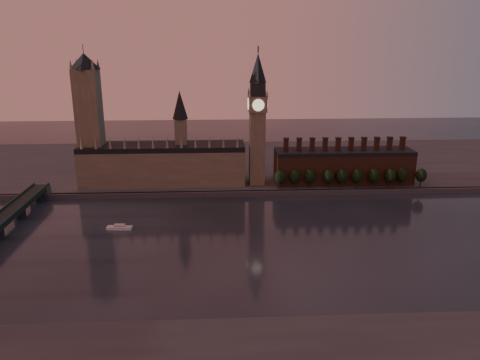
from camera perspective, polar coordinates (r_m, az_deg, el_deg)
The scene contains 17 objects.
ground at distance 276.48m, azimuth 1.92°, elevation -7.95°, with size 900.00×900.00×0.00m, color black.
north_bank at distance 443.60m, azimuth 0.01°, elevation 1.93°, with size 900.00×182.00×4.00m.
palace_of_westminster at distance 379.39m, azimuth -9.26°, elevation 2.20°, with size 130.00×30.30×74.00m.
victoria_tower at distance 382.33m, azimuth -17.91°, elevation 7.46°, with size 24.00×24.00×108.00m.
big_ben at distance 366.36m, azimuth 2.14°, elevation 7.53°, with size 15.00×15.00×107.00m.
chimney_block at distance 386.91m, azimuth 12.46°, elevation 1.73°, with size 110.00×25.00×37.00m.
embankment_tree_0 at distance 362.76m, azimuth 4.90°, elevation 0.35°, with size 8.60×8.60×14.88m.
embankment_tree_1 at distance 365.08m, azimuth 6.68°, elevation 0.41°, with size 8.60×8.60×14.88m.
embankment_tree_2 at distance 367.47m, azimuth 8.49°, elevation 0.44°, with size 8.60×8.60×14.88m.
embankment_tree_3 at distance 369.53m, azimuth 10.74°, elevation 0.42°, with size 8.60×8.60×14.88m.
embankment_tree_4 at distance 372.13m, azimuth 12.29°, elevation 0.44°, with size 8.60×8.60×14.88m.
embankment_tree_5 at distance 375.50m, azimuth 14.06°, elevation 0.47°, with size 8.60×8.60×14.88m.
embankment_tree_6 at distance 379.54m, azimuth 16.00°, elevation 0.49°, with size 8.60×8.60×14.88m.
embankment_tree_7 at distance 383.49m, azimuth 17.86°, elevation 0.49°, with size 8.60×8.60×14.88m.
embankment_tree_8 at distance 388.39m, azimuth 19.14°, elevation 0.57°, with size 8.60×8.60×14.88m.
embankment_tree_9 at distance 392.92m, azimuth 21.21°, elevation 0.54°, with size 8.60×8.60×14.88m.
river_boat at distance 307.79m, azimuth -14.49°, elevation -5.61°, with size 16.22×5.80×3.18m.
Camera 1 is at (-21.99, -250.21, 115.55)m, focal length 35.00 mm.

